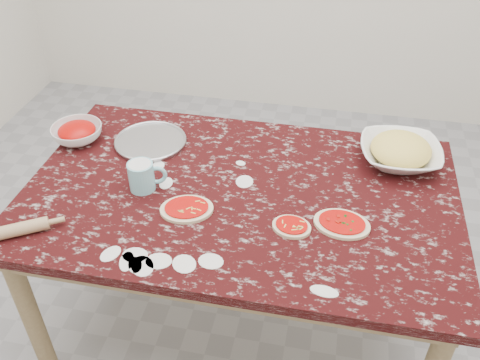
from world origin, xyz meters
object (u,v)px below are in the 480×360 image
object	(u,v)px
worktable	(240,208)
flour_mug	(143,176)
sauce_bowl	(77,133)
cheese_bowl	(400,154)
pizza_tray	(151,142)
rolling_pin	(13,230)

from	to	relation	value
worktable	flour_mug	distance (m)	0.39
sauce_bowl	cheese_bowl	xyz separation A→B (m)	(1.32, 0.11, 0.01)
cheese_bowl	flour_mug	bearing A→B (deg)	-158.75
worktable	pizza_tray	bearing A→B (deg)	151.17
pizza_tray	flour_mug	size ratio (longest dim) A/B	2.10
worktable	pizza_tray	xyz separation A→B (m)	(-0.43, 0.24, 0.09)
cheese_bowl	pizza_tray	bearing A→B (deg)	-176.11
sauce_bowl	cheese_bowl	bearing A→B (deg)	4.68
cheese_bowl	rolling_pin	distance (m)	1.45
cheese_bowl	flour_mug	xyz separation A→B (m)	(-0.94, -0.36, 0.02)
sauce_bowl	cheese_bowl	world-z (taller)	cheese_bowl
worktable	flour_mug	xyz separation A→B (m)	(-0.35, -0.06, 0.14)
worktable	pizza_tray	size ratio (longest dim) A/B	5.46
rolling_pin	cheese_bowl	bearing A→B (deg)	28.58
flour_mug	sauce_bowl	bearing A→B (deg)	146.43
cheese_bowl	flour_mug	world-z (taller)	flour_mug
pizza_tray	cheese_bowl	size ratio (longest dim) A/B	0.93
worktable	rolling_pin	xyz separation A→B (m)	(-0.69, -0.39, 0.11)
pizza_tray	cheese_bowl	distance (m)	1.02
worktable	flour_mug	size ratio (longest dim) A/B	11.44
worktable	flour_mug	world-z (taller)	flour_mug
flour_mug	worktable	bearing A→B (deg)	9.13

